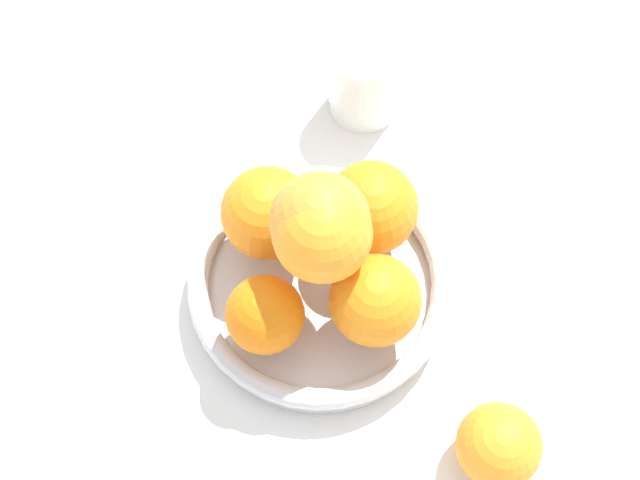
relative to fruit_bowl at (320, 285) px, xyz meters
The scene contains 5 objects.
ground_plane 0.02m from the fruit_bowl, ahead, with size 4.00×4.00×0.00m, color white.
fruit_bowl is the anchor object (origin of this frame).
orange_pile 0.08m from the fruit_bowl, 42.56° to the left, with size 0.18×0.18×0.14m.
stray_orange 0.21m from the fruit_bowl, 55.46° to the right, with size 0.07×0.07×0.07m, color orange.
drinking_glass 0.22m from the fruit_bowl, 68.32° to the left, with size 0.07×0.07×0.09m, color silver.
Camera 1 is at (-0.05, -0.32, 0.76)m, focal length 50.00 mm.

